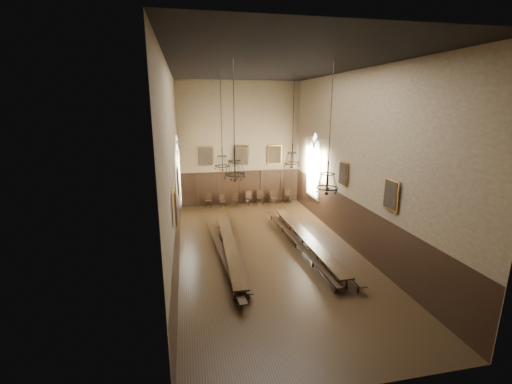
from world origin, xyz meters
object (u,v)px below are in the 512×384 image
object	(u,v)px
table_left	(230,250)
chair_2	(222,203)
chair_4	(250,201)
chandelier_back_right	(292,158)
chair_5	(260,200)
chair_3	(235,202)
chandelier_back_left	(222,160)
table_right	(306,243)
bench_right_inner	(296,242)
bench_left_outer	(220,250)
chandelier_front_left	(235,167)
chair_6	(274,200)
bench_right_outer	(313,241)
chair_7	(288,199)
chair_1	(209,203)
bench_left_inner	(239,248)
chandelier_front_right	(327,181)

from	to	relation	value
table_left	chair_2	bearing A→B (deg)	86.28
chair_4	chandelier_back_right	world-z (taller)	chandelier_back_right
chair_2	chandelier_back_right	xyz separation A→B (m)	(3.54, -5.58, 4.10)
table_left	chair_5	size ratio (longest dim) A/B	8.72
chair_3	chandelier_back_left	size ratio (longest dim) A/B	0.17
table_right	chair_3	size ratio (longest dim) A/B	10.77
bench_right_inner	bench_left_outer	bearing A→B (deg)	-176.71
table_right	chandelier_front_left	bearing A→B (deg)	-150.71
chair_6	bench_right_outer	bearing A→B (deg)	-92.07
bench_right_inner	chair_7	xyz separation A→B (m)	(2.04, 8.30, 0.02)
chandelier_front_left	chandelier_back_left	bearing A→B (deg)	90.44
chandelier_front_left	chair_1	bearing A→B (deg)	92.49
table_left	chandelier_back_left	size ratio (longest dim) A/B	1.81
table_left	table_right	world-z (taller)	table_right
bench_left_inner	chair_2	xyz separation A→B (m)	(0.07, 8.41, 0.00)
bench_left_inner	chair_2	size ratio (longest dim) A/B	10.43
chair_1	bench_right_outer	bearing A→B (deg)	-44.03
chair_5	chandelier_front_right	distance (m)	11.75
chandelier_front_left	chandelier_front_right	xyz separation A→B (m)	(3.94, -0.19, -0.68)
chair_7	chandelier_front_left	bearing A→B (deg)	-110.72
chair_2	chair_7	size ratio (longest dim) A/B	0.86
bench_right_inner	bench_right_outer	distance (m)	0.94
bench_left_outer	chair_7	size ratio (longest dim) A/B	10.16
chair_4	chandelier_front_right	distance (m)	11.79
chair_3	chair_6	bearing A→B (deg)	16.61
chandelier_back_right	chandelier_front_right	bearing A→B (deg)	-91.52
chair_1	chandelier_front_left	world-z (taller)	chandelier_front_left
chair_6	chair_7	size ratio (longest dim) A/B	0.96
bench_right_outer	chair_2	bearing A→B (deg)	115.17
table_left	chair_5	world-z (taller)	chair_5
bench_left_outer	chandelier_front_left	world-z (taller)	chandelier_front_left
chandelier_front_right	chandelier_front_left	bearing A→B (deg)	177.19
table_right	chandelier_front_left	size ratio (longest dim) A/B	2.03
table_right	chair_3	distance (m)	9.02
table_left	chair_4	xyz separation A→B (m)	(2.62, 8.70, -0.04)
table_left	chandelier_back_left	distance (m)	4.77
table_right	chair_1	size ratio (longest dim) A/B	9.08
chair_2	chair_3	xyz separation A→B (m)	(0.95, 0.07, -0.01)
chandelier_back_right	chandelier_front_right	size ratio (longest dim) A/B	0.97
chair_2	bench_right_outer	bearing A→B (deg)	-77.14
bench_left_outer	chair_1	world-z (taller)	chair_1
bench_right_outer	chair_5	size ratio (longest dim) A/B	9.95
chair_3	chair_5	distance (m)	1.91
chandelier_back_left	chandelier_front_left	world-z (taller)	same
bench_left_inner	chair_4	world-z (taller)	chair_4
chair_1	chandelier_front_left	distance (m)	11.83
table_right	bench_right_outer	size ratio (longest dim) A/B	0.90
bench_left_inner	chandelier_front_right	bearing A→B (deg)	-37.05
bench_left_outer	chair_3	xyz separation A→B (m)	(1.97, 8.60, -0.04)
chandelier_front_left	chair_3	bearing A→B (deg)	82.19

